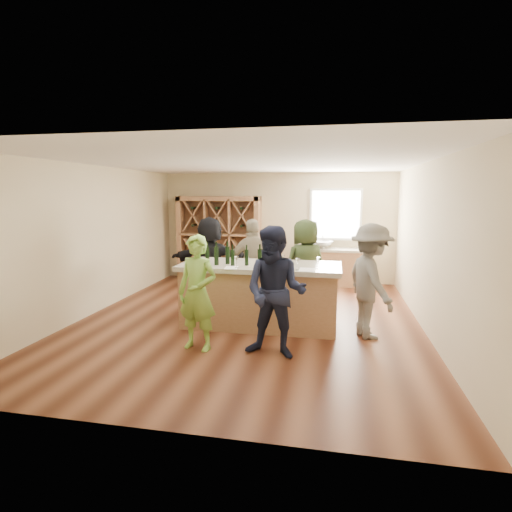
% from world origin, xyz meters
% --- Properties ---
extents(floor, '(6.00, 7.00, 0.10)m').
position_xyz_m(floor, '(0.00, 0.00, -0.05)').
color(floor, '#5B301D').
rests_on(floor, ground).
extents(ceiling, '(6.00, 7.00, 0.10)m').
position_xyz_m(ceiling, '(0.00, 0.00, 2.85)').
color(ceiling, white).
rests_on(ceiling, ground).
extents(wall_back, '(6.00, 0.10, 2.80)m').
position_xyz_m(wall_back, '(0.00, 3.55, 1.40)').
color(wall_back, beige).
rests_on(wall_back, ground).
extents(wall_front, '(6.00, 0.10, 2.80)m').
position_xyz_m(wall_front, '(0.00, -3.55, 1.40)').
color(wall_front, beige).
rests_on(wall_front, ground).
extents(wall_left, '(0.10, 7.00, 2.80)m').
position_xyz_m(wall_left, '(-3.05, 0.00, 1.40)').
color(wall_left, beige).
rests_on(wall_left, ground).
extents(wall_right, '(0.10, 7.00, 2.80)m').
position_xyz_m(wall_right, '(3.05, 0.00, 1.40)').
color(wall_right, beige).
rests_on(wall_right, ground).
extents(window_frame, '(1.30, 0.06, 1.30)m').
position_xyz_m(window_frame, '(1.50, 3.47, 1.75)').
color(window_frame, white).
rests_on(window_frame, wall_back).
extents(window_pane, '(1.18, 0.01, 1.18)m').
position_xyz_m(window_pane, '(1.50, 3.44, 1.75)').
color(window_pane, white).
rests_on(window_pane, wall_back).
extents(wine_rack, '(2.20, 0.45, 2.20)m').
position_xyz_m(wine_rack, '(-1.50, 3.27, 1.10)').
color(wine_rack, '#9D6F4B').
rests_on(wine_rack, floor).
extents(back_counter_base, '(1.60, 0.58, 0.86)m').
position_xyz_m(back_counter_base, '(1.40, 3.20, 0.43)').
color(back_counter_base, '#9D6F4B').
rests_on(back_counter_base, floor).
extents(back_counter_top, '(1.70, 0.62, 0.06)m').
position_xyz_m(back_counter_top, '(1.40, 3.20, 0.89)').
color(back_counter_top, '#B6AB95').
rests_on(back_counter_top, back_counter_base).
extents(sink, '(0.54, 0.54, 0.19)m').
position_xyz_m(sink, '(1.20, 3.20, 1.01)').
color(sink, silver).
rests_on(sink, back_counter_top).
extents(faucet, '(0.02, 0.02, 0.30)m').
position_xyz_m(faucet, '(1.20, 3.38, 1.07)').
color(faucet, silver).
rests_on(faucet, back_counter_top).
extents(tasting_counter_base, '(2.60, 1.00, 1.00)m').
position_xyz_m(tasting_counter_base, '(0.26, -0.22, 0.50)').
color(tasting_counter_base, '#9D6F4B').
rests_on(tasting_counter_base, floor).
extents(tasting_counter_top, '(2.72, 1.12, 0.08)m').
position_xyz_m(tasting_counter_top, '(0.26, -0.22, 1.04)').
color(tasting_counter_top, '#B6AB95').
rests_on(tasting_counter_top, tasting_counter_base).
extents(wine_bottle_a, '(0.09, 0.09, 0.29)m').
position_xyz_m(wine_bottle_a, '(-0.64, -0.35, 1.22)').
color(wine_bottle_a, black).
rests_on(wine_bottle_a, tasting_counter_top).
extents(wine_bottle_b, '(0.10, 0.10, 0.31)m').
position_xyz_m(wine_bottle_b, '(-0.45, -0.45, 1.24)').
color(wine_bottle_b, black).
rests_on(wine_bottle_b, tasting_counter_top).
extents(wine_bottle_c, '(0.08, 0.08, 0.30)m').
position_xyz_m(wine_bottle_c, '(-0.29, -0.32, 1.23)').
color(wine_bottle_c, black).
rests_on(wine_bottle_c, tasting_counter_top).
extents(wine_bottle_d, '(0.09, 0.09, 0.27)m').
position_xyz_m(wine_bottle_d, '(-0.16, -0.47, 1.21)').
color(wine_bottle_d, black).
rests_on(wine_bottle_d, tasting_counter_top).
extents(wine_bottle_e, '(0.09, 0.09, 0.27)m').
position_xyz_m(wine_bottle_e, '(0.06, -0.39, 1.21)').
color(wine_bottle_e, black).
rests_on(wine_bottle_e, tasting_counter_top).
extents(wine_glass_a, '(0.09, 0.09, 0.20)m').
position_xyz_m(wine_glass_a, '(-0.05, -0.64, 1.18)').
color(wine_glass_a, white).
rests_on(wine_glass_a, tasting_counter_top).
extents(wine_glass_c, '(0.08, 0.08, 0.20)m').
position_xyz_m(wine_glass_c, '(0.93, -0.65, 1.18)').
color(wine_glass_c, white).
rests_on(wine_glass_c, tasting_counter_top).
extents(wine_glass_d, '(0.08, 0.08, 0.19)m').
position_xyz_m(wine_glass_d, '(0.66, -0.36, 1.18)').
color(wine_glass_d, white).
rests_on(wine_glass_d, tasting_counter_top).
extents(wine_glass_e, '(0.08, 0.08, 0.18)m').
position_xyz_m(wine_glass_e, '(1.24, -0.46, 1.17)').
color(wine_glass_e, white).
rests_on(wine_glass_e, tasting_counter_top).
extents(tasting_menu_a, '(0.24, 0.31, 0.00)m').
position_xyz_m(tasting_menu_a, '(-0.14, -0.65, 1.08)').
color(tasting_menu_a, white).
rests_on(tasting_menu_a, tasting_counter_top).
extents(tasting_menu_b, '(0.29, 0.36, 0.00)m').
position_xyz_m(tasting_menu_b, '(0.55, -0.62, 1.08)').
color(tasting_menu_b, white).
rests_on(tasting_menu_b, tasting_counter_top).
extents(tasting_menu_c, '(0.24, 0.33, 0.00)m').
position_xyz_m(tasting_menu_c, '(1.07, -0.58, 1.08)').
color(tasting_menu_c, white).
rests_on(tasting_menu_c, tasting_counter_top).
extents(person_near_left, '(0.69, 0.56, 1.69)m').
position_xyz_m(person_near_left, '(-0.44, -1.44, 0.84)').
color(person_near_left, '#8CC64C').
rests_on(person_near_left, floor).
extents(person_near_right, '(0.95, 0.61, 1.84)m').
position_xyz_m(person_near_right, '(0.71, -1.50, 0.92)').
color(person_near_right, '#191E38').
rests_on(person_near_right, floor).
extents(person_server, '(0.94, 1.29, 1.82)m').
position_xyz_m(person_server, '(2.06, -0.45, 0.91)').
color(person_server, slate).
rests_on(person_server, floor).
extents(person_far_mid, '(1.18, 0.91, 1.79)m').
position_xyz_m(person_far_mid, '(-0.05, 0.70, 0.90)').
color(person_far_mid, gray).
rests_on(person_far_mid, floor).
extents(person_far_right, '(1.05, 0.96, 1.80)m').
position_xyz_m(person_far_right, '(0.95, 0.76, 0.90)').
color(person_far_right, '#263319').
rests_on(person_far_right, floor).
extents(person_far_left, '(1.74, 0.78, 1.82)m').
position_xyz_m(person_far_left, '(-0.96, 0.82, 0.91)').
color(person_far_left, black).
rests_on(person_far_left, floor).
extents(wine_bottle_f, '(0.07, 0.07, 0.30)m').
position_xyz_m(wine_bottle_f, '(0.31, -0.52, 1.23)').
color(wine_bottle_f, black).
rests_on(wine_bottle_f, tasting_counter_top).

